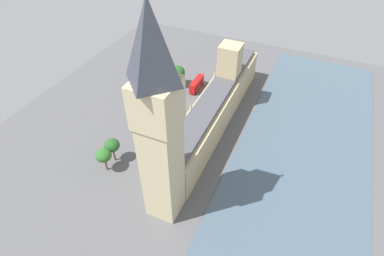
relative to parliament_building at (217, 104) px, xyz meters
The scene contains 14 objects.
ground_plane 8.00m from the parliament_building, 39.83° to the left, with size 144.96×144.96×0.00m, color #565659.
river_thames 34.62m from the parliament_building, behind, with size 43.44×130.46×0.25m, color #475B6B.
parliament_building is the anchor object (origin of this frame).
clock_tower 49.34m from the parliament_building, 91.14° to the left, with size 9.56×9.56×60.55m.
double_decker_bus_leading 22.51m from the parliament_building, 46.44° to the right, with size 2.70×10.51×4.75m.
car_black_near_tower 17.32m from the parliament_building, ahead, with size 1.96×4.05×1.74m.
double_decker_bus_under_trees 19.10m from the parliament_building, 42.05° to the left, with size 2.66×10.50×4.75m.
car_blue_kerbside 32.41m from the parliament_building, 60.77° to the left, with size 1.98×4.53×1.74m.
pedestrian_by_river_gate 14.29m from the parliament_building, 44.54° to the right, with size 0.65×0.60×1.53m.
plane_tree_opposite_hall 41.07m from the parliament_building, 55.36° to the left, with size 4.95×4.95×8.98m.
plane_tree_trailing 44.90m from the parliament_building, 58.74° to the left, with size 5.02×5.02×8.85m.
plane_tree_corner 28.17m from the parliament_building, 32.12° to the right, with size 6.61×6.61×9.67m.
street_lamp_far_end 26.99m from the parliament_building, 26.00° to the left, with size 0.56×0.56×6.52m.
street_lamp_midblock 27.77m from the parliament_building, 31.42° to the right, with size 0.56×0.56×7.04m.
Camera 1 is at (-30.56, 85.28, 75.98)m, focal length 28.56 mm.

